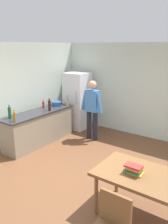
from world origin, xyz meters
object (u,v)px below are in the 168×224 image
Objects in this scene: dining_table at (142,179)px; bottle_sauce_red at (43,105)px; refrigerator at (77,101)px; book_stack at (134,169)px; bottle_oil_amber at (14,117)px; cooking_pot at (56,104)px; utensil_jar at (67,103)px; person at (92,106)px; bottle_wine_green at (10,113)px; bottle_wine_dark at (49,105)px.

dining_table is 3.85m from bottle_sauce_red.
refrigerator is 1.29× the size of dining_table.
refrigerator is 7.50× the size of bottle_sauce_red.
dining_table is 0.20m from book_stack.
cooking_pot is at bearing 97.46° from bottle_oil_amber.
dining_table is at bearing -33.02° from utensil_jar.
person is 2.20m from bottle_wine_green.
dining_table is 4.12× the size of bottle_wine_green.
dining_table is 5.83× the size of bottle_sauce_red.
refrigerator is at bearing 93.25° from bottle_wine_dark.
bottle_wine_dark is (0.08, -1.34, 0.15)m from refrigerator.
book_stack is at bearing -23.80° from bottle_sauce_red.
bottle_sauce_red is at bearing -149.77° from person.
cooking_pot is at bearing 75.11° from bottle_sauce_red.
person is 5.31× the size of utensil_jar.
person is at bearing -30.23° from refrigerator.
bottle_wine_dark reaches higher than book_stack.
bottle_wine_dark is at bearing 90.32° from bottle_oil_amber.
cooking_pot is 1.25× the size of utensil_jar.
cooking_pot is (-1.09, -0.28, -0.02)m from person.
bottle_sauce_red is at bearing 164.91° from bottle_wine_dark.
refrigerator is 0.84m from cooking_pot.
bottle_wine_green reaches higher than book_stack.
bottle_wine_green is 3.40m from book_stack.
bottle_oil_amber is (0.22, -1.68, 0.06)m from cooking_pot.
utensil_jar is 0.72m from bottle_sauce_red.
bottle_sauce_red reaches higher than dining_table.
bottle_oil_amber is (0.28, -0.08, -0.03)m from bottle_wine_green.
person is at bearing 137.59° from dining_table.
bottle_wine_green and bottle_wine_dark have the same top height.
bottle_wine_dark is at bearing 157.14° from dining_table.
bottle_wine_green is at bearing 175.65° from dining_table.
book_stack is (3.44, -1.52, -0.17)m from bottle_sauce_red.
dining_table is at bearing -22.86° from bottle_wine_dark.
bottle_wine_green is at bearing -121.28° from person.
dining_table is 3.82m from utensil_jar.
refrigerator is at bearing 99.63° from utensil_jar.
dining_table is 3.24m from bottle_oil_amber.
bottle_sauce_red is at bearing -104.89° from cooking_pot.
dining_table is 3.52m from bottle_wine_green.
refrigerator is at bearing 78.71° from bottle_sauce_red.
bottle_sauce_red reaches higher than cooking_pot.
cooking_pot is at bearing -165.74° from person.
cooking_pot is 1.43× the size of bottle_oil_amber.
bottle_sauce_red is (-3.55, 1.45, 0.32)m from dining_table.
bottle_wine_dark reaches higher than utensil_jar.
bottle_wine_dark is at bearing -15.09° from bottle_sauce_red.
bottle_oil_amber is (0.08, -2.51, 0.12)m from refrigerator.
bottle_wine_green reaches higher than bottle_sauce_red.
bottle_wine_dark reaches higher than bottle_oil_amber.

